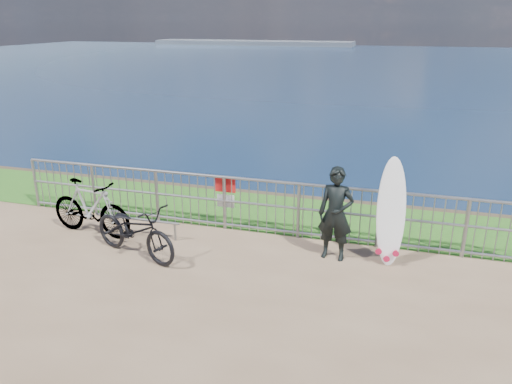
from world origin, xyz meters
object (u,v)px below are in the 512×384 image
(surfboard, at_px, (391,216))
(bicycle_near, at_px, (135,230))
(surfer, at_px, (336,214))
(bicycle_far, at_px, (91,208))

(surfboard, bearing_deg, bicycle_near, -166.35)
(bicycle_near, bearing_deg, surfer, -56.06)
(surfer, relative_size, surfboard, 0.89)
(surfboard, height_order, bicycle_far, surfboard)
(surfer, height_order, bicycle_near, surfer)
(surfboard, relative_size, bicycle_far, 1.01)
(surfboard, height_order, bicycle_near, surfboard)
(surfer, xyz_separation_m, surfboard, (0.92, 0.12, 0.02))
(bicycle_near, relative_size, bicycle_far, 1.04)
(surfboard, xyz_separation_m, bicycle_near, (-4.33, -1.05, -0.36))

